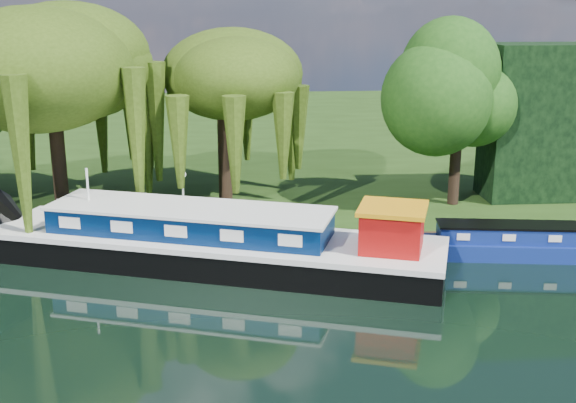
{
  "coord_description": "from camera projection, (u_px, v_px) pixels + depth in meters",
  "views": [
    {
      "loc": [
        2.9,
        -22.05,
        10.62
      ],
      "look_at": [
        5.01,
        5.64,
        2.8
      ],
      "focal_mm": 45.0,
      "sensor_mm": 36.0,
      "label": 1
    }
  ],
  "objects": [
    {
      "name": "ground",
      "position": [
        150.0,
        332.0,
        23.83
      ],
      "size": [
        120.0,
        120.0,
        0.0
      ],
      "primitive_type": "plane",
      "color": "black"
    },
    {
      "name": "far_bank",
      "position": [
        197.0,
        137.0,
        56.4
      ],
      "size": [
        120.0,
        52.0,
        0.45
      ],
      "primitive_type": "cube",
      "color": "#1B330E",
      "rests_on": "ground"
    },
    {
      "name": "dutch_barge",
      "position": [
        218.0,
        243.0,
        29.57
      ],
      "size": [
        19.1,
        9.91,
        3.95
      ],
      "rotation": [
        0.0,
        0.0,
        -0.32
      ],
      "color": "black",
      "rests_on": "ground"
    },
    {
      "name": "narrowboat",
      "position": [
        527.0,
        244.0,
        30.64
      ],
      "size": [
        10.86,
        3.25,
        1.56
      ],
      "rotation": [
        0.0,
        0.0,
        -0.14
      ],
      "color": "navy",
      "rests_on": "ground"
    },
    {
      "name": "white_cruiser",
      "position": [
        572.0,
        246.0,
        32.14
      ],
      "size": [
        2.38,
        2.16,
        1.09
      ],
      "primitive_type": "imported",
      "rotation": [
        0.0,
        0.0,
        1.37
      ],
      "color": "silver",
      "rests_on": "ground"
    },
    {
      "name": "willow_left",
      "position": [
        51.0,
        70.0,
        33.79
      ],
      "size": [
        8.0,
        8.0,
        9.58
      ],
      "color": "black",
      "rests_on": "far_bank"
    },
    {
      "name": "willow_right",
      "position": [
        223.0,
        90.0,
        36.1
      ],
      "size": [
        6.51,
        6.51,
        7.92
      ],
      "color": "black",
      "rests_on": "far_bank"
    },
    {
      "name": "tree_far_right",
      "position": [
        459.0,
        96.0,
        35.67
      ],
      "size": [
        4.91,
        4.91,
        8.03
      ],
      "color": "black",
      "rests_on": "far_bank"
    },
    {
      "name": "conifer_hedge",
      "position": [
        544.0,
        122.0,
        37.45
      ],
      "size": [
        6.0,
        3.0,
        8.0
      ],
      "primitive_type": "cube",
      "color": "black",
      "rests_on": "far_bank"
    },
    {
      "name": "lamppost",
      "position": [
        183.0,
        183.0,
        33.29
      ],
      "size": [
        0.36,
        0.36,
        2.56
      ],
      "color": "silver",
      "rests_on": "far_bank"
    },
    {
      "name": "mooring_posts",
      "position": [
        158.0,
        228.0,
        31.6
      ],
      "size": [
        19.16,
        0.16,
        1.0
      ],
      "color": "silver",
      "rests_on": "far_bank"
    }
  ]
}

